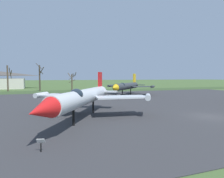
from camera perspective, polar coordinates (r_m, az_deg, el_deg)
ground_plane at (r=24.59m, az=27.45°, el=-7.54°), size 600.00×600.00×0.00m
asphalt_apron at (r=36.08m, az=10.36°, el=-3.71°), size 79.49×48.70×0.05m
grass_verge_strip at (r=64.15m, az=-3.06°, el=-0.48°), size 139.49×12.00×0.06m
jet_fighter_front_right at (r=20.45m, az=-8.67°, el=-2.43°), size 13.74×16.52×5.32m
info_placard_front_right at (r=12.59m, az=-20.80°, el=-15.31°), size 0.52×0.33×0.88m
jet_fighter_rear_center at (r=47.16m, az=4.51°, el=0.91°), size 13.79×14.06×5.56m
info_placard_rear_center at (r=37.83m, az=1.99°, el=-2.28°), size 0.68×0.36×1.09m
bare_tree_center at (r=69.81m, az=-29.02°, el=3.09°), size 1.70×2.50×8.42m
bare_tree_right_of_center at (r=67.12m, az=-21.07°, el=3.46°), size 2.62×2.67×9.20m
bare_tree_far_right at (r=66.03m, az=-12.04°, el=2.55°), size 2.76×2.67×6.40m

